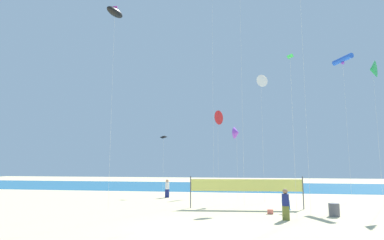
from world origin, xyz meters
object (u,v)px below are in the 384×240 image
(beach_handbag, at_px, (270,212))
(kite_green_diamond, at_px, (290,63))
(beachgoer_white_shirt, at_px, (167,188))
(beachgoer_navy_shirt, at_px, (286,203))
(kite_white_delta, at_px, (261,82))
(volleyball_net, at_px, (246,186))
(kite_blue_tube, at_px, (343,60))
(trash_barrel, at_px, (334,210))
(kite_green_delta, at_px, (373,70))
(folding_beach_chair, at_px, (286,207))
(kite_black_diamond, at_px, (163,137))
(kite_black_inflatable, at_px, (115,13))
(kite_red_delta, at_px, (218,118))
(kite_violet_delta, at_px, (237,133))

(beach_handbag, relative_size, kite_green_diamond, 0.04)
(kite_green_diamond, bearing_deg, beach_handbag, 130.25)
(beachgoer_white_shirt, bearing_deg, beachgoer_navy_shirt, -166.73)
(kite_white_delta, bearing_deg, beach_handbag, -90.20)
(volleyball_net, distance_m, kite_blue_tube, 17.11)
(trash_barrel, relative_size, beach_handbag, 2.16)
(kite_green_diamond, relative_size, kite_blue_tube, 0.76)
(beach_handbag, relative_size, kite_green_delta, 0.03)
(trash_barrel, relative_size, volleyball_net, 0.10)
(folding_beach_chair, distance_m, kite_white_delta, 12.41)
(beach_handbag, height_order, kite_blue_tube, kite_blue_tube)
(kite_green_delta, bearing_deg, kite_black_diamond, 164.59)
(kite_black_diamond, height_order, kite_blue_tube, kite_blue_tube)
(kite_white_delta, bearing_deg, kite_blue_tube, 20.33)
(kite_black_diamond, xyz_separation_m, kite_green_diamond, (11.87, -13.15, 3.58))
(beachgoer_white_shirt, height_order, kite_black_inflatable, kite_black_inflatable)
(kite_black_inflatable, relative_size, kite_green_delta, 1.29)
(kite_green_delta, bearing_deg, kite_green_diamond, -135.82)
(beachgoer_white_shirt, relative_size, kite_black_inflatable, 0.11)
(folding_beach_chair, bearing_deg, trash_barrel, -35.68)
(trash_barrel, xyz_separation_m, kite_black_diamond, (-14.42, 11.72, 5.87))
(beachgoer_white_shirt, relative_size, kite_red_delta, 0.19)
(trash_barrel, distance_m, beach_handbag, 4.02)
(volleyball_net, xyz_separation_m, kite_green_delta, (10.94, 3.60, 9.71))
(kite_white_delta, xyz_separation_m, kite_red_delta, (-4.60, 6.78, -2.33))
(folding_beach_chair, distance_m, trash_barrel, 2.97)
(beach_handbag, xyz_separation_m, kite_green_diamond, (1.45, -1.72, 9.70))
(beachgoer_navy_shirt, xyz_separation_m, folding_beach_chair, (0.32, 2.51, -0.52))
(folding_beach_chair, relative_size, kite_black_inflatable, 0.06)
(beachgoer_navy_shirt, bearing_deg, kite_black_inflatable, -23.83)
(kite_blue_tube, xyz_separation_m, kite_violet_delta, (-10.47, -3.02, -7.39))
(kite_white_delta, bearing_deg, kite_violet_delta, 179.94)
(kite_green_delta, bearing_deg, beachgoer_navy_shirt, -136.24)
(kite_green_delta, bearing_deg, kite_red_delta, 151.27)
(trash_barrel, xyz_separation_m, kite_blue_tube, (4.17, 10.15, 13.15))
(kite_black_diamond, distance_m, kite_red_delta, 6.65)
(folding_beach_chair, relative_size, beach_handbag, 2.33)
(folding_beach_chair, bearing_deg, kite_green_diamond, -104.64)
(folding_beach_chair, xyz_separation_m, kite_black_diamond, (-11.49, 11.20, 5.81))
(kite_blue_tube, xyz_separation_m, kite_green_delta, (1.20, -3.89, -2.21))
(folding_beach_chair, relative_size, kite_white_delta, 0.08)
(kite_blue_tube, bearing_deg, beachgoer_white_shirt, -177.29)
(folding_beach_chair, distance_m, beach_handbag, 1.15)
(beachgoer_white_shirt, relative_size, kite_violet_delta, 0.27)
(kite_black_diamond, bearing_deg, trash_barrel, -39.11)
(beach_handbag, relative_size, kite_blue_tube, 0.03)
(kite_black_diamond, height_order, kite_white_delta, kite_white_delta)
(kite_green_diamond, bearing_deg, kite_white_delta, 99.48)
(beachgoer_white_shirt, relative_size, kite_green_diamond, 0.17)
(kite_black_diamond, relative_size, kite_violet_delta, 0.97)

